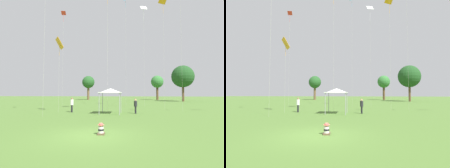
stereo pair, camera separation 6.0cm
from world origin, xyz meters
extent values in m
plane|color=#4C702D|center=(0.00, 0.00, 0.00)|extent=(300.00, 300.00, 0.00)
cube|color=brown|center=(0.46, 0.31, 0.05)|extent=(0.41, 0.48, 0.10)
cylinder|color=silver|center=(0.47, 0.23, 0.27)|extent=(0.32, 0.32, 0.34)
cylinder|color=black|center=(0.47, 0.23, 0.27)|extent=(0.33, 0.33, 0.09)
sphere|color=tan|center=(0.47, 0.23, 0.53)|extent=(0.21, 0.21, 0.21)
cylinder|color=#E0665B|center=(0.47, 0.23, 0.53)|extent=(0.36, 0.36, 0.01)
cylinder|color=#E0665B|center=(0.47, 0.23, 0.57)|extent=(0.21, 0.21, 0.09)
cylinder|color=black|center=(2.26, 10.76, 0.39)|extent=(0.20, 0.20, 0.78)
cylinder|color=#232328|center=(2.26, 10.76, 1.09)|extent=(0.37, 0.37, 0.62)
sphere|color=tan|center=(2.26, 10.76, 1.49)|extent=(0.21, 0.21, 0.21)
cylinder|color=black|center=(-5.35, 11.11, 0.43)|extent=(0.27, 0.27, 0.86)
cylinder|color=silver|center=(-5.35, 11.11, 1.20)|extent=(0.49, 0.49, 0.68)
sphere|color=brown|center=(-5.35, 11.11, 1.63)|extent=(0.23, 0.23, 0.23)
cylinder|color=slate|center=(2.20, 15.36, 0.38)|extent=(0.22, 0.22, 0.76)
cylinder|color=silver|center=(2.20, 15.36, 1.06)|extent=(0.41, 0.41, 0.60)
sphere|color=brown|center=(2.20, 15.36, 1.44)|extent=(0.20, 0.20, 0.20)
cube|color=white|center=(-0.50, 10.14, 2.35)|extent=(2.46, 2.46, 0.08)
cone|color=white|center=(-0.50, 10.14, 2.61)|extent=(2.34, 2.34, 0.43)
cylinder|color=#99999E|center=(-1.61, 11.19, 1.16)|extent=(0.07, 0.07, 2.31)
cylinder|color=#99999E|center=(0.56, 11.25, 1.16)|extent=(0.07, 0.07, 2.31)
cylinder|color=#99999E|center=(-1.55, 9.03, 1.16)|extent=(0.07, 0.07, 2.31)
cylinder|color=#99999E|center=(0.61, 9.08, 1.16)|extent=(0.07, 0.07, 2.31)
cylinder|color=#BCB7A8|center=(-6.62, 6.76, 9.91)|extent=(0.01, 0.01, 19.82)
cylinder|color=#BCB7A8|center=(-1.14, 11.91, 7.93)|extent=(0.01, 0.01, 15.85)
cylinder|color=orange|center=(6.27, 16.07, 14.56)|extent=(0.02, 0.02, 1.67)
cylinder|color=#BCB7A8|center=(6.27, 16.07, 7.91)|extent=(0.01, 0.01, 15.82)
cylinder|color=#BCB7A8|center=(8.17, 14.13, 9.30)|extent=(0.01, 0.01, 18.59)
cube|color=orange|center=(-6.77, 10.47, 8.29)|extent=(1.42, 1.55, 1.21)
cylinder|color=orange|center=(-6.77, 10.47, 7.29)|extent=(0.02, 0.02, 1.02)
cylinder|color=#BCB7A8|center=(-6.77, 10.47, 4.15)|extent=(0.01, 0.01, 8.29)
cube|color=white|center=(3.75, 21.56, 17.53)|extent=(1.29, 1.03, 0.88)
cylinder|color=white|center=(3.75, 21.56, 16.11)|extent=(0.02, 0.02, 2.06)
cylinder|color=#BCB7A8|center=(3.75, 21.56, 8.77)|extent=(0.01, 0.01, 17.53)
cube|color=#339EDB|center=(0.57, 21.19, 19.03)|extent=(0.98, 0.93, 0.47)
cylinder|color=#339EDB|center=(0.57, 21.19, 18.19)|extent=(0.02, 0.02, 1.14)
cylinder|color=#BCB7A8|center=(0.57, 21.19, 9.52)|extent=(0.01, 0.01, 19.02)
cube|color=red|center=(-10.69, 20.33, 16.94)|extent=(0.90, 0.78, 0.51)
cylinder|color=red|center=(-10.69, 20.33, 15.97)|extent=(0.02, 0.02, 1.38)
cylinder|color=#BCB7A8|center=(-10.69, 20.33, 8.47)|extent=(0.01, 0.01, 16.94)
cylinder|color=brown|center=(-15.63, 54.69, 2.70)|extent=(0.84, 0.84, 5.40)
sphere|color=#235123|center=(-15.63, 54.69, 6.67)|extent=(4.63, 4.63, 4.63)
cylinder|color=brown|center=(10.03, 57.49, 2.76)|extent=(0.81, 0.81, 5.51)
sphere|color=#337033|center=(10.03, 57.49, 6.77)|extent=(4.58, 4.58, 4.58)
cylinder|color=brown|center=(15.92, 44.56, 2.80)|extent=(0.65, 0.65, 5.60)
sphere|color=#1E471E|center=(15.92, 44.56, 7.38)|extent=(6.48, 6.48, 6.48)
camera|label=1|loc=(2.39, -9.13, 2.20)|focal=28.00mm
camera|label=2|loc=(2.45, -9.12, 2.20)|focal=28.00mm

